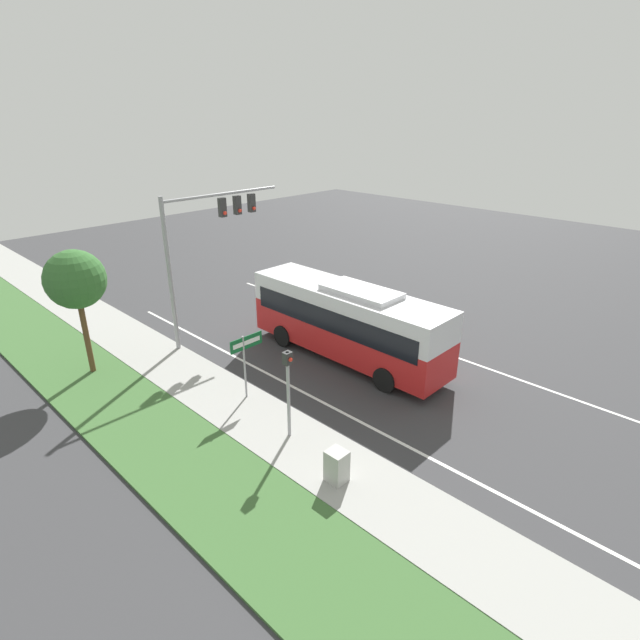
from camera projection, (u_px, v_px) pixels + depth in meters
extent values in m
plane|color=#38383A|center=(398.00, 379.00, 21.52)|extent=(80.00, 80.00, 0.00)
cube|color=#9E9E99|center=(293.00, 441.00, 17.38)|extent=(2.80, 80.00, 0.12)
cube|color=#3D6633|center=(217.00, 487.00, 15.27)|extent=(3.60, 80.00, 0.10)
cube|color=silver|center=(343.00, 413.00, 19.13)|extent=(0.14, 30.00, 0.01)
cube|color=silver|center=(442.00, 352.00, 23.90)|extent=(0.14, 30.00, 0.01)
cube|color=red|center=(347.00, 334.00, 22.91)|extent=(2.45, 10.05, 1.62)
cube|color=silver|center=(348.00, 304.00, 22.34)|extent=(2.45, 10.05, 1.33)
cube|color=black|center=(347.00, 313.00, 22.52)|extent=(2.49, 9.24, 1.00)
cube|color=silver|center=(361.00, 291.00, 21.55)|extent=(1.72, 3.52, 0.24)
cylinder|color=black|center=(283.00, 336.00, 24.40)|extent=(0.28, 1.06, 1.06)
cylinder|color=black|center=(316.00, 322.00, 25.96)|extent=(0.28, 1.06, 1.06)
cylinder|color=black|center=(385.00, 380.00, 20.41)|extent=(0.28, 1.06, 1.06)
cylinder|color=black|center=(417.00, 361.00, 21.97)|extent=(0.28, 1.06, 1.06)
cylinder|color=#939399|center=(170.00, 278.00, 22.72)|extent=(0.20, 0.20, 7.32)
cylinder|color=#939399|center=(223.00, 194.00, 23.53)|extent=(6.44, 0.14, 0.14)
cube|color=#2D2D2D|center=(222.00, 207.00, 23.72)|extent=(0.32, 0.28, 0.90)
sphere|color=red|center=(225.00, 213.00, 23.70)|extent=(0.18, 0.18, 0.18)
cube|color=#2D2D2D|center=(237.00, 205.00, 24.31)|extent=(0.32, 0.28, 0.90)
sphere|color=red|center=(240.00, 211.00, 24.29)|extent=(0.18, 0.18, 0.18)
cube|color=#2D2D2D|center=(251.00, 203.00, 24.89)|extent=(0.32, 0.28, 0.90)
sphere|color=red|center=(254.00, 208.00, 24.87)|extent=(0.18, 0.18, 0.18)
cylinder|color=#939399|center=(288.00, 397.00, 17.01)|extent=(0.12, 0.12, 3.38)
cube|color=#2D2D2D|center=(287.00, 358.00, 16.44)|extent=(0.28, 0.24, 0.44)
sphere|color=red|center=(290.00, 360.00, 16.34)|extent=(0.14, 0.14, 0.14)
cylinder|color=#939399|center=(245.00, 368.00, 19.50)|extent=(0.08, 0.08, 2.77)
cube|color=#145B2D|center=(246.00, 342.00, 19.19)|extent=(1.52, 0.03, 0.52)
cube|color=white|center=(247.00, 343.00, 19.17)|extent=(1.29, 0.01, 0.18)
cube|color=#A8A8A3|center=(337.00, 466.00, 15.26)|extent=(0.57, 0.61, 1.07)
cylinder|color=brown|center=(86.00, 335.00, 21.35)|extent=(0.24, 0.24, 3.50)
sphere|color=#33662D|center=(75.00, 279.00, 20.38)|extent=(2.45, 2.45, 2.45)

